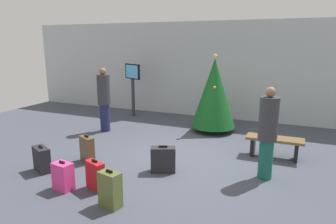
{
  "coord_description": "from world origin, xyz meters",
  "views": [
    {
      "loc": [
        2.32,
        -6.33,
        2.62
      ],
      "look_at": [
        -0.63,
        0.56,
        0.9
      ],
      "focal_mm": 32.58,
      "sensor_mm": 36.0,
      "label": 1
    }
  ],
  "objects_px": {
    "traveller_0": "(268,131)",
    "suitcase_3": "(163,160)",
    "waiting_bench": "(274,143)",
    "suitcase_1": "(42,159)",
    "flight_info_kiosk": "(133,80)",
    "holiday_tree": "(214,93)",
    "suitcase_5": "(87,149)",
    "suitcase_0": "(63,176)",
    "suitcase_4": "(110,189)",
    "traveller_1": "(104,98)",
    "suitcase_2": "(95,176)"
  },
  "relations": [
    {
      "from": "traveller_0",
      "to": "suitcase_3",
      "type": "height_order",
      "value": "traveller_0"
    },
    {
      "from": "waiting_bench",
      "to": "suitcase_2",
      "type": "xyz_separation_m",
      "value": [
        -2.85,
        -2.94,
        -0.08
      ]
    },
    {
      "from": "flight_info_kiosk",
      "to": "suitcase_5",
      "type": "height_order",
      "value": "flight_info_kiosk"
    },
    {
      "from": "traveller_1",
      "to": "suitcase_5",
      "type": "relative_size",
      "value": 3.08
    },
    {
      "from": "traveller_0",
      "to": "suitcase_0",
      "type": "relative_size",
      "value": 3.31
    },
    {
      "from": "traveller_1",
      "to": "suitcase_5",
      "type": "xyz_separation_m",
      "value": [
        1.03,
        -2.2,
        -0.71
      ]
    },
    {
      "from": "traveller_0",
      "to": "suitcase_1",
      "type": "xyz_separation_m",
      "value": [
        -4.28,
        -1.47,
        -0.7
      ]
    },
    {
      "from": "suitcase_3",
      "to": "flight_info_kiosk",
      "type": "bearing_deg",
      "value": 126.4
    },
    {
      "from": "flight_info_kiosk",
      "to": "waiting_bench",
      "type": "height_order",
      "value": "flight_info_kiosk"
    },
    {
      "from": "waiting_bench",
      "to": "suitcase_4",
      "type": "distance_m",
      "value": 4.03
    },
    {
      "from": "waiting_bench",
      "to": "traveller_0",
      "type": "bearing_deg",
      "value": -93.52
    },
    {
      "from": "waiting_bench",
      "to": "suitcase_5",
      "type": "xyz_separation_m",
      "value": [
        -3.82,
        -1.91,
        -0.06
      ]
    },
    {
      "from": "suitcase_1",
      "to": "flight_info_kiosk",
      "type": "bearing_deg",
      "value": 97.59
    },
    {
      "from": "suitcase_0",
      "to": "suitcase_4",
      "type": "bearing_deg",
      "value": -8.37
    },
    {
      "from": "waiting_bench",
      "to": "traveller_0",
      "type": "height_order",
      "value": "traveller_0"
    },
    {
      "from": "traveller_1",
      "to": "suitcase_4",
      "type": "height_order",
      "value": "traveller_1"
    },
    {
      "from": "flight_info_kiosk",
      "to": "suitcase_0",
      "type": "height_order",
      "value": "flight_info_kiosk"
    },
    {
      "from": "traveller_1",
      "to": "suitcase_0",
      "type": "relative_size",
      "value": 3.46
    },
    {
      "from": "holiday_tree",
      "to": "traveller_0",
      "type": "relative_size",
      "value": 1.27
    },
    {
      "from": "traveller_1",
      "to": "suitcase_2",
      "type": "bearing_deg",
      "value": -58.14
    },
    {
      "from": "traveller_1",
      "to": "suitcase_4",
      "type": "bearing_deg",
      "value": -54.46
    },
    {
      "from": "suitcase_5",
      "to": "holiday_tree",
      "type": "bearing_deg",
      "value": 60.3
    },
    {
      "from": "suitcase_1",
      "to": "suitcase_4",
      "type": "distance_m",
      "value": 2.18
    },
    {
      "from": "holiday_tree",
      "to": "suitcase_0",
      "type": "height_order",
      "value": "holiday_tree"
    },
    {
      "from": "suitcase_2",
      "to": "suitcase_5",
      "type": "relative_size",
      "value": 0.93
    },
    {
      "from": "suitcase_5",
      "to": "flight_info_kiosk",
      "type": "bearing_deg",
      "value": 105.92
    },
    {
      "from": "holiday_tree",
      "to": "suitcase_4",
      "type": "relative_size",
      "value": 3.61
    },
    {
      "from": "suitcase_0",
      "to": "flight_info_kiosk",
      "type": "bearing_deg",
      "value": 106.67
    },
    {
      "from": "suitcase_1",
      "to": "suitcase_0",
      "type": "bearing_deg",
      "value": -25.48
    },
    {
      "from": "traveller_0",
      "to": "suitcase_1",
      "type": "relative_size",
      "value": 3.27
    },
    {
      "from": "traveller_1",
      "to": "suitcase_3",
      "type": "relative_size",
      "value": 3.34
    },
    {
      "from": "traveller_1",
      "to": "traveller_0",
      "type": "bearing_deg",
      "value": -17.66
    },
    {
      "from": "holiday_tree",
      "to": "suitcase_5",
      "type": "relative_size",
      "value": 3.73
    },
    {
      "from": "holiday_tree",
      "to": "flight_info_kiosk",
      "type": "relative_size",
      "value": 1.22
    },
    {
      "from": "holiday_tree",
      "to": "flight_info_kiosk",
      "type": "bearing_deg",
      "value": 166.3
    },
    {
      "from": "flight_info_kiosk",
      "to": "suitcase_1",
      "type": "xyz_separation_m",
      "value": [
        0.67,
        -5.01,
        -1.04
      ]
    },
    {
      "from": "holiday_tree",
      "to": "flight_info_kiosk",
      "type": "xyz_separation_m",
      "value": [
        -3.17,
        0.77,
        0.13
      ]
    },
    {
      "from": "holiday_tree",
      "to": "suitcase_1",
      "type": "bearing_deg",
      "value": -120.5
    },
    {
      "from": "suitcase_1",
      "to": "suitcase_3",
      "type": "bearing_deg",
      "value": 22.52
    },
    {
      "from": "waiting_bench",
      "to": "suitcase_1",
      "type": "xyz_separation_m",
      "value": [
        -4.36,
        -2.71,
        -0.09
      ]
    },
    {
      "from": "waiting_bench",
      "to": "suitcase_1",
      "type": "bearing_deg",
      "value": -148.18
    },
    {
      "from": "suitcase_4",
      "to": "suitcase_5",
      "type": "bearing_deg",
      "value": 137.49
    },
    {
      "from": "traveller_1",
      "to": "suitcase_3",
      "type": "distance_m",
      "value": 3.55
    },
    {
      "from": "holiday_tree",
      "to": "traveller_1",
      "type": "distance_m",
      "value": 3.25
    },
    {
      "from": "traveller_1",
      "to": "suitcase_2",
      "type": "height_order",
      "value": "traveller_1"
    },
    {
      "from": "waiting_bench",
      "to": "traveller_1",
      "type": "xyz_separation_m",
      "value": [
        -4.86,
        0.29,
        0.65
      ]
    },
    {
      "from": "holiday_tree",
      "to": "suitcase_3",
      "type": "xyz_separation_m",
      "value": [
        -0.18,
        -3.28,
        -0.9
      ]
    },
    {
      "from": "holiday_tree",
      "to": "waiting_bench",
      "type": "xyz_separation_m",
      "value": [
        1.86,
        -1.54,
        -0.82
      ]
    },
    {
      "from": "holiday_tree",
      "to": "suitcase_4",
      "type": "height_order",
      "value": "holiday_tree"
    },
    {
      "from": "flight_info_kiosk",
      "to": "suitcase_4",
      "type": "distance_m",
      "value": 6.36
    }
  ]
}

